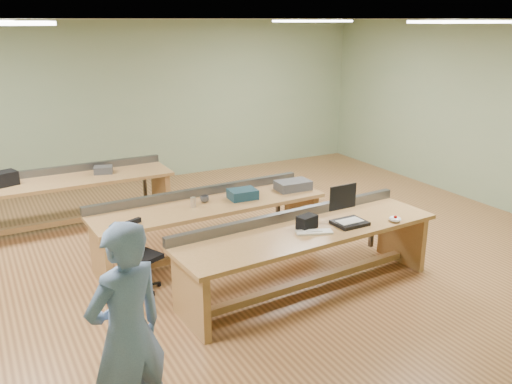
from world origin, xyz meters
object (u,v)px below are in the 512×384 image
task_chair (139,266)px  parts_bin_teal (243,194)px  person (127,335)px  parts_bin_grey (293,185)px  workbench_front (307,244)px  workbench_back (67,191)px  workbench_mid (209,217)px  drinks_can (193,202)px  laptop_base (350,223)px  mug (205,199)px  camera_bag (307,222)px

task_chair → parts_bin_teal: size_ratio=2.26×
person → parts_bin_grey: (3.05, 2.66, -0.05)m
workbench_front → workbench_back: (-2.05, 3.38, -0.00)m
workbench_front → workbench_mid: 1.49m
parts_bin_teal → drinks_can: (-0.70, -0.00, 0.00)m
laptop_base → drinks_can: 1.96m
workbench_front → drinks_can: size_ratio=25.72×
parts_bin_teal → laptop_base: bearing=-65.2°
workbench_back → workbench_front: bearing=-59.2°
person → drinks_can: (1.56, 2.64, -0.05)m
laptop_base → parts_bin_grey: (0.13, 1.44, 0.04)m
workbench_mid → mug: 0.24m
laptop_base → drinks_can: drinks_can is taller
laptop_base → parts_bin_teal: (-0.66, 1.42, 0.04)m
person → parts_bin_teal: 3.48m
workbench_back → camera_bag: (2.04, -3.37, 0.26)m
parts_bin_teal → mug: (-0.50, 0.10, -0.02)m
workbench_mid → workbench_back: same height
parts_bin_teal → drinks_can: 0.70m
person → mug: person is taller
parts_bin_teal → parts_bin_grey: (0.79, 0.02, 0.00)m
workbench_back → person: size_ratio=1.79×
laptop_base → workbench_back: bearing=124.8°
workbench_mid → task_chair: size_ratio=3.82×
drinks_can → parts_bin_teal: bearing=0.2°
workbench_back → drinks_can: (1.19, -2.08, 0.25)m
workbench_back → laptop_base: bearing=-54.4°
workbench_front → workbench_back: size_ratio=1.04×
laptop_base → camera_bag: camera_bag is taller
task_chair → drinks_can: bearing=0.7°
mug → camera_bag: bearing=-64.9°
workbench_front → camera_bag: camera_bag is taller
task_chair → workbench_mid: bearing=-1.4°
laptop_base → workbench_front: bearing=164.8°
mug → person: bearing=-122.7°
workbench_mid → mug: bearing=123.3°
workbench_mid → workbench_back: size_ratio=1.00×
task_chair → parts_bin_grey: parts_bin_grey is taller
parts_bin_grey → mug: size_ratio=4.10×
person → mug: (1.76, 2.74, -0.07)m
parts_bin_teal → person: bearing=-130.6°
parts_bin_grey → laptop_base: bearing=-95.3°
workbench_back → parts_bin_grey: 3.39m
laptop_base → parts_bin_grey: parts_bin_grey is taller
camera_bag → mug: (-0.65, 1.39, -0.03)m
person → parts_bin_grey: person is taller
camera_bag → workbench_front: bearing=-70.5°
camera_bag → parts_bin_grey: bearing=50.1°
workbench_back → task_chair: bearing=-82.5°
workbench_mid → drinks_can: (-0.23, -0.06, 0.25)m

